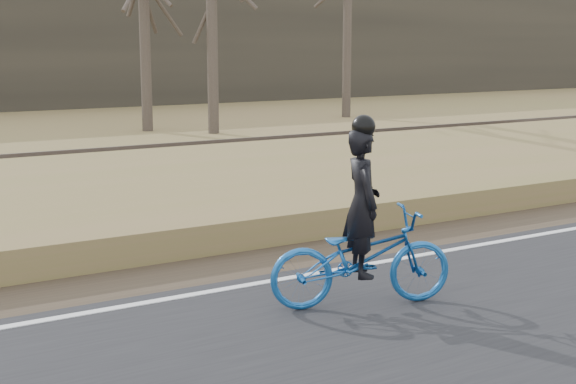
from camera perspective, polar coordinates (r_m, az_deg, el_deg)
cyclist at (r=8.98m, az=5.25°, el=-3.88°), size 2.21×1.34×2.15m
bare_tree_center at (r=27.73m, az=-10.22°, el=12.96°), size 0.36×0.36×8.40m
bare_tree_right at (r=26.69m, az=-5.45°, el=12.68°), size 0.36×0.36×7.94m
bare_tree_far_right at (r=32.60m, az=4.26°, el=13.17°), size 0.36×0.36×8.92m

